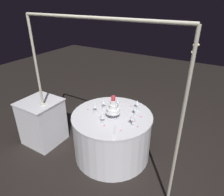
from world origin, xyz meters
name	(u,v)px	position (x,y,z in m)	size (l,w,h in m)	color
ground_plane	(112,153)	(0.00, 0.00, 0.00)	(12.00, 12.00, 0.00)	black
decorative_arch	(96,81)	(0.00, 0.37, 1.38)	(2.11, 0.06, 2.10)	#B7B29E
main_table	(112,135)	(0.00, 0.00, 0.36)	(1.19, 1.19, 0.73)	white
side_table	(43,122)	(1.18, 0.32, 0.39)	(0.60, 0.60, 0.77)	white
tiered_cake	(113,108)	(-0.06, 0.06, 0.89)	(0.22, 0.22, 0.34)	silver
wine_glass_0	(137,103)	(-0.23, -0.35, 0.83)	(0.06, 0.06, 0.15)	silver
wine_glass_1	(135,108)	(-0.28, -0.17, 0.83)	(0.06, 0.06, 0.15)	silver
wine_glass_2	(133,118)	(-0.37, 0.10, 0.85)	(0.07, 0.07, 0.16)	silver
wine_glass_3	(118,101)	(0.04, -0.23, 0.84)	(0.06, 0.06, 0.15)	silver
wine_glass_4	(95,106)	(0.26, 0.07, 0.84)	(0.06, 0.06, 0.16)	silver
wine_glass_5	(102,116)	(0.00, 0.25, 0.83)	(0.06, 0.06, 0.15)	silver
wine_glass_6	(104,102)	(0.20, -0.09, 0.84)	(0.06, 0.06, 0.15)	silver
cake_knife	(114,133)	(-0.26, 0.36, 0.73)	(0.15, 0.28, 0.01)	silver
rose_petal_0	(100,117)	(0.12, 0.14, 0.73)	(0.03, 0.02, 0.00)	#EA6B84
rose_petal_1	(135,121)	(-0.36, -0.02, 0.73)	(0.03, 0.02, 0.00)	#EA6B84
rose_petal_2	(131,117)	(-0.26, -0.08, 0.73)	(0.03, 0.02, 0.00)	#EA6B84
rose_petal_3	(121,131)	(-0.30, 0.27, 0.73)	(0.03, 0.02, 0.00)	#EA6B84
rose_petal_4	(107,105)	(0.22, -0.20, 0.73)	(0.02, 0.02, 0.00)	#EA6B84
rose_petal_5	(141,116)	(-0.38, -0.18, 0.73)	(0.04, 0.03, 0.00)	#EA6B84
rose_petal_6	(114,134)	(-0.26, 0.37, 0.73)	(0.03, 0.02, 0.00)	#EA6B84
rose_petal_7	(88,109)	(0.40, 0.06, 0.73)	(0.03, 0.02, 0.00)	#EA6B84
rose_petal_8	(112,109)	(0.09, -0.16, 0.73)	(0.03, 0.02, 0.00)	#EA6B84
rose_petal_9	(138,127)	(-0.45, 0.08, 0.73)	(0.04, 0.03, 0.00)	#EA6B84
rose_petal_10	(104,126)	(-0.06, 0.29, 0.73)	(0.04, 0.03, 0.00)	#EA6B84
rose_petal_11	(131,106)	(-0.12, -0.37, 0.73)	(0.03, 0.02, 0.00)	#EA6B84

